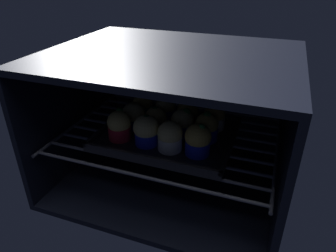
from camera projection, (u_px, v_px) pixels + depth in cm
name	position (u px, v px, depth cm)	size (l,w,h in cm)	color
oven_cavity	(176.00, 117.00, 83.84)	(59.00, 47.00, 37.00)	black
oven_rack	(171.00, 135.00, 81.95)	(54.80, 42.00, 0.80)	#444756
baking_tray	(168.00, 135.00, 79.82)	(33.46, 26.81, 2.20)	black
muffin_row0_col0	(119.00, 126.00, 75.60)	(5.82, 5.82, 7.84)	red
muffin_row0_col1	(146.00, 130.00, 73.27)	(6.27, 6.27, 7.64)	#1928B7
muffin_row0_col2	(170.00, 136.00, 71.21)	(5.86, 5.86, 7.23)	silver
muffin_row0_col3	(198.00, 140.00, 69.46)	(6.02, 6.02, 7.83)	#1928B7
muffin_row1_col0	(134.00, 116.00, 81.04)	(6.07, 6.07, 6.90)	#1928B7
muffin_row1_col1	(156.00, 120.00, 79.35)	(5.70, 5.70, 6.82)	silver
muffin_row1_col2	(182.00, 123.00, 77.16)	(5.71, 5.71, 7.43)	#1928B7
muffin_row1_col3	(207.00, 127.00, 75.16)	(5.70, 5.70, 7.64)	#1928B7
muffin_row2_col0	(143.00, 105.00, 86.62)	(5.70, 5.70, 7.40)	#0C8C84
muffin_row2_col1	(166.00, 109.00, 84.66)	(5.70, 5.70, 7.14)	#1928B7
muffin_row2_col2	(187.00, 113.00, 82.25)	(5.70, 5.70, 7.29)	red
muffin_row2_col3	(214.00, 117.00, 80.56)	(5.70, 5.70, 7.04)	silver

